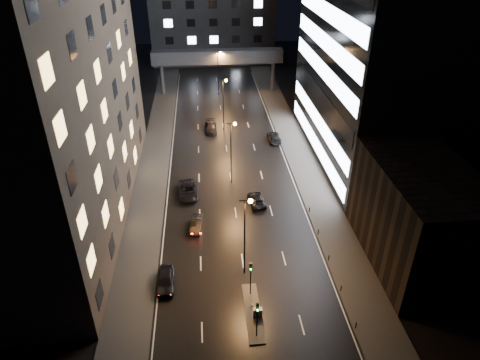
{
  "coord_description": "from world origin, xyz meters",
  "views": [
    {
      "loc": [
        -3.86,
        -28.64,
        34.6
      ],
      "look_at": [
        0.8,
        22.12,
        4.0
      ],
      "focal_mm": 32.0,
      "sensor_mm": 36.0,
      "label": 1
    }
  ],
  "objects_px": {
    "car_toward_b": "(274,137)",
    "utility_cabinet": "(258,313)",
    "car_away_a": "(166,280)",
    "car_toward_a": "(257,200)",
    "car_away_c": "(188,190)",
    "car_away_b": "(196,224)",
    "car_away_d": "(211,127)"
  },
  "relations": [
    {
      "from": "car_away_a",
      "to": "car_toward_b",
      "type": "distance_m",
      "value": 39.83
    },
    {
      "from": "car_toward_b",
      "to": "utility_cabinet",
      "type": "relative_size",
      "value": 4.7
    },
    {
      "from": "car_away_d",
      "to": "car_toward_b",
      "type": "relative_size",
      "value": 1.05
    },
    {
      "from": "utility_cabinet",
      "to": "car_toward_b",
      "type": "bearing_deg",
      "value": 81.97
    },
    {
      "from": "car_toward_a",
      "to": "car_toward_b",
      "type": "bearing_deg",
      "value": -111.56
    },
    {
      "from": "car_away_c",
      "to": "car_toward_b",
      "type": "relative_size",
      "value": 1.13
    },
    {
      "from": "car_away_b",
      "to": "car_away_c",
      "type": "height_order",
      "value": "car_away_c"
    },
    {
      "from": "car_away_a",
      "to": "car_away_b",
      "type": "height_order",
      "value": "car_away_a"
    },
    {
      "from": "car_toward_a",
      "to": "car_away_d",
      "type": "bearing_deg",
      "value": -83.02
    },
    {
      "from": "car_away_b",
      "to": "car_toward_b",
      "type": "distance_m",
      "value": 29.21
    },
    {
      "from": "car_away_a",
      "to": "car_away_c",
      "type": "distance_m",
      "value": 18.52
    },
    {
      "from": "car_toward_a",
      "to": "utility_cabinet",
      "type": "xyz_separation_m",
      "value": [
        -2.49,
        -20.69,
        0.06
      ]
    },
    {
      "from": "car_away_c",
      "to": "car_away_d",
      "type": "distance_m",
      "value": 23.02
    },
    {
      "from": "car_away_b",
      "to": "utility_cabinet",
      "type": "bearing_deg",
      "value": -61.55
    },
    {
      "from": "car_away_a",
      "to": "car_away_c",
      "type": "relative_size",
      "value": 0.8
    },
    {
      "from": "car_away_a",
      "to": "car_away_c",
      "type": "bearing_deg",
      "value": 82.27
    },
    {
      "from": "car_away_b",
      "to": "car_away_c",
      "type": "bearing_deg",
      "value": 105.06
    },
    {
      "from": "car_away_c",
      "to": "car_away_d",
      "type": "xyz_separation_m",
      "value": [
        4.07,
        22.65,
        -0.03
      ]
    },
    {
      "from": "car_away_d",
      "to": "utility_cabinet",
      "type": "bearing_deg",
      "value": -86.21
    },
    {
      "from": "car_away_d",
      "to": "car_toward_a",
      "type": "height_order",
      "value": "car_away_d"
    },
    {
      "from": "car_toward_b",
      "to": "utility_cabinet",
      "type": "bearing_deg",
      "value": 77.7
    },
    {
      "from": "car_toward_a",
      "to": "utility_cabinet",
      "type": "relative_size",
      "value": 4.15
    },
    {
      "from": "car_toward_b",
      "to": "car_away_c",
      "type": "bearing_deg",
      "value": 46.91
    },
    {
      "from": "car_away_b",
      "to": "utility_cabinet",
      "type": "height_order",
      "value": "car_away_b"
    },
    {
      "from": "car_away_a",
      "to": "car_away_d",
      "type": "bearing_deg",
      "value": 80.48
    },
    {
      "from": "utility_cabinet",
      "to": "car_away_c",
      "type": "bearing_deg",
      "value": 110.54
    },
    {
      "from": "car_away_a",
      "to": "car_toward_a",
      "type": "xyz_separation_m",
      "value": [
        12.06,
        15.27,
        -0.16
      ]
    },
    {
      "from": "car_away_a",
      "to": "car_away_b",
      "type": "relative_size",
      "value": 1.16
    },
    {
      "from": "utility_cabinet",
      "to": "car_away_d",
      "type": "bearing_deg",
      "value": 97.43
    },
    {
      "from": "car_toward_b",
      "to": "utility_cabinet",
      "type": "xyz_separation_m",
      "value": [
        -8.3,
        -41.01,
        -0.05
      ]
    },
    {
      "from": "car_away_a",
      "to": "utility_cabinet",
      "type": "height_order",
      "value": "car_away_a"
    },
    {
      "from": "car_toward_b",
      "to": "car_away_a",
      "type": "bearing_deg",
      "value": 62.48
    }
  ]
}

